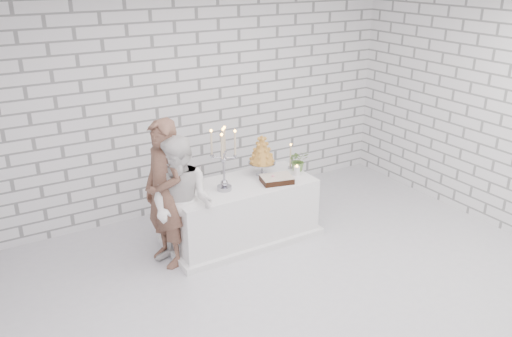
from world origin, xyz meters
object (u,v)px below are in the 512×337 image
object	(u,v)px
bride	(182,205)
candelabra	(224,160)
cake_table	(242,211)
croquembouche	(262,155)
groom	(164,194)

from	to	relation	value
bride	candelabra	size ratio (longest dim) A/B	2.02
cake_table	bride	bearing A→B (deg)	-165.53
croquembouche	bride	bearing A→B (deg)	-164.13
croquembouche	groom	bearing A→B (deg)	-173.12
candelabra	cake_table	bearing A→B (deg)	11.05
candelabra	croquembouche	size ratio (longest dim) A/B	1.43
cake_table	bride	distance (m)	0.99
cake_table	croquembouche	xyz separation A→B (m)	(0.37, 0.13, 0.64)
cake_table	croquembouche	size ratio (longest dim) A/B	3.34
cake_table	candelabra	size ratio (longest dim) A/B	2.34
groom	croquembouche	xyz separation A→B (m)	(1.38, 0.17, 0.16)
groom	candelabra	world-z (taller)	groom
groom	croquembouche	bearing A→B (deg)	85.23
bride	groom	bearing A→B (deg)	174.52
groom	bride	size ratio (longest dim) A/B	1.11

